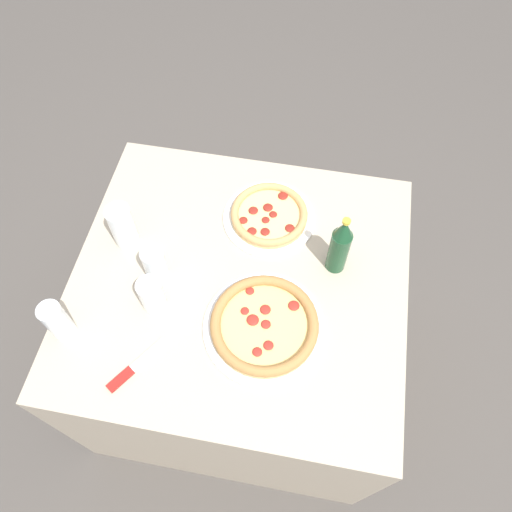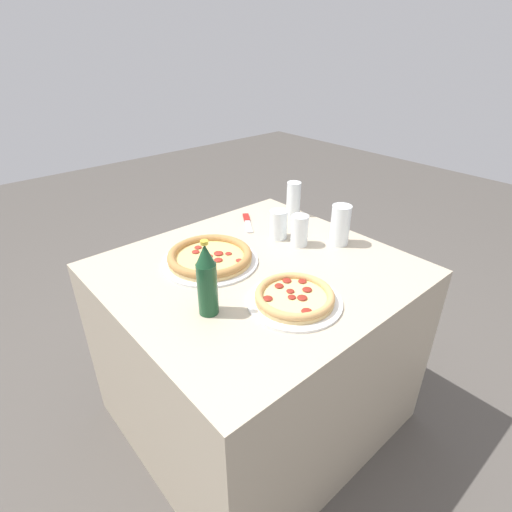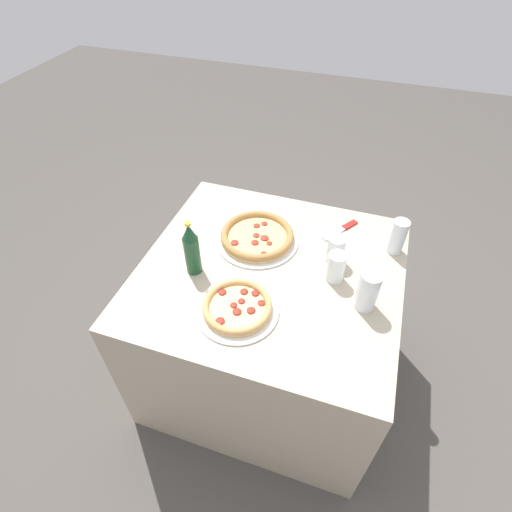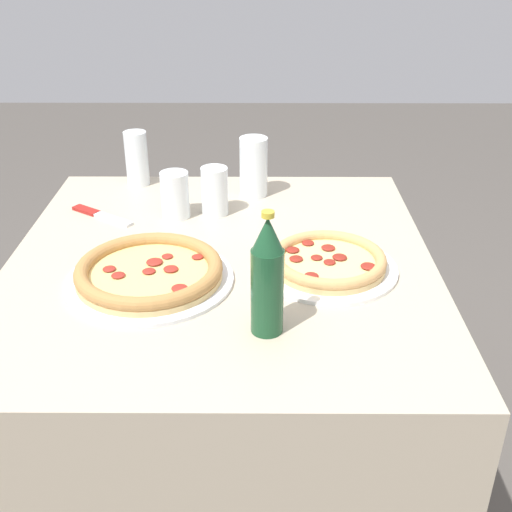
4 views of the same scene
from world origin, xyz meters
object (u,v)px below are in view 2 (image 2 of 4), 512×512
glass_red_wine (299,231)px  pizza_salami (294,297)px  knife (247,222)px  glass_water (340,227)px  beer_bottle (207,280)px  glass_iced_tea (293,200)px  pizza_margherita (210,257)px  glass_cola (278,226)px

glass_red_wine → pizza_salami: bearing=-138.6°
pizza_salami → knife: (0.27, 0.53, -0.01)m
glass_water → beer_bottle: 0.62m
beer_bottle → glass_red_wine: bearing=13.6°
glass_iced_tea → beer_bottle: bearing=-153.8°
beer_bottle → knife: 0.64m
pizza_salami → glass_red_wine: size_ratio=2.42×
glass_iced_tea → beer_bottle: size_ratio=0.64×
pizza_margherita → pizza_salami: pizza_margherita is taller
pizza_margherita → knife: pizza_margherita is taller
glass_cola → knife: glass_cola is taller
pizza_salami → glass_cola: bearing=52.3°
pizza_salami → glass_red_wine: bearing=41.4°
glass_water → pizza_salami: bearing=-158.7°
glass_red_wine → glass_cola: (-0.02, 0.09, -0.00)m
pizza_margherita → glass_red_wine: (0.33, -0.11, 0.03)m
glass_red_wine → glass_cola: glass_red_wine is taller
glass_iced_tea → glass_red_wine: glass_iced_tea is taller
pizza_margherita → glass_cola: (0.31, -0.02, 0.03)m
glass_water → glass_cola: bearing=126.5°
pizza_margherita → glass_red_wine: bearing=-18.4°
glass_water → pizza_margherita: bearing=155.7°
glass_iced_tea → pizza_salami: bearing=-135.4°
glass_water → glass_red_wine: 0.15m
pizza_margherita → glass_water: bearing=-24.3°
pizza_margherita → glass_cola: 0.32m
pizza_margherita → beer_bottle: size_ratio=1.46×
pizza_salami → glass_iced_tea: glass_iced_tea is taller
glass_cola → glass_water: bearing=-53.5°
beer_bottle → glass_water: bearing=2.6°
glass_water → knife: bearing=110.3°
glass_red_wine → beer_bottle: 0.52m
pizza_margherita → knife: bearing=28.5°
knife → glass_red_wine: bearing=-86.3°
pizza_margherita → beer_bottle: (-0.17, -0.23, 0.09)m
glass_water → glass_red_wine: (-0.12, 0.09, -0.01)m
knife → glass_iced_tea: bearing=-15.9°
glass_red_wine → knife: bearing=93.7°
beer_bottle → glass_iced_tea: bearing=26.2°
pizza_margherita → glass_red_wine: glass_red_wine is taller
knife → glass_cola: bearing=-90.0°
beer_bottle → pizza_salami: bearing=-30.6°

